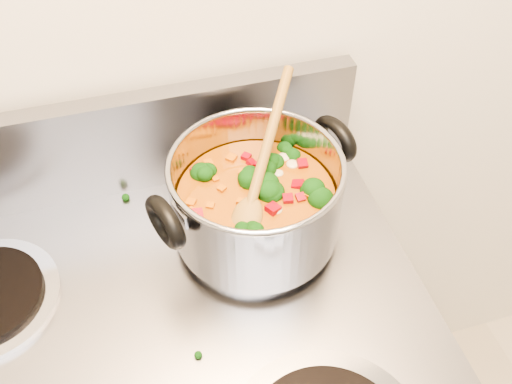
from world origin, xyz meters
TOP-DOWN VIEW (x-y plane):
  - stockpot at (0.15, 1.32)m, footprint 0.29×0.23m
  - wooden_spoon at (0.15, 1.32)m, footprint 0.16×0.23m
  - cooktop_crumbs at (0.02, 1.24)m, footprint 0.11×0.10m

SIDE VIEW (x-z plane):
  - cooktop_crumbs at x=0.02m, z-range 0.92..0.93m
  - stockpot at x=0.15m, z-range 0.93..1.06m
  - wooden_spoon at x=0.15m, z-range 0.97..1.08m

